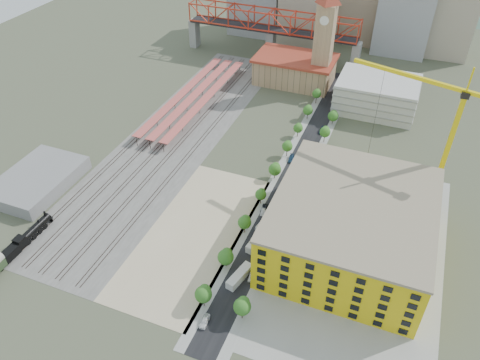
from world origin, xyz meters
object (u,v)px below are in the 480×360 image
at_px(site_trailer_a, 239,276).
at_px(site_trailer_d, 282,193).
at_px(construction_building, 351,226).
at_px(locomotive, 28,236).
at_px(site_trailer_b, 257,241).
at_px(tower_crane, 444,124).
at_px(clock_tower, 325,30).
at_px(car_0, 205,321).
at_px(site_trailer_c, 267,223).

bearing_deg(site_trailer_a, site_trailer_d, 103.89).
distance_m(construction_building, locomotive, 98.02).
bearing_deg(site_trailer_b, site_trailer_a, -79.63).
distance_m(tower_crane, site_trailer_d, 55.40).
height_order(clock_tower, car_0, clock_tower).
bearing_deg(locomotive, site_trailer_d, 36.76).
relative_size(clock_tower, locomotive, 2.38).
height_order(clock_tower, site_trailer_a, clock_tower).
height_order(construction_building, site_trailer_d, construction_building).
bearing_deg(construction_building, site_trailer_d, 147.90).
bearing_deg(site_trailer_a, site_trailer_c, 103.89).
relative_size(site_trailer_a, car_0, 2.09).
distance_m(clock_tower, site_trailer_a, 126.40).
relative_size(tower_crane, site_trailer_c, 4.99).
bearing_deg(car_0, clock_tower, 87.56).
relative_size(locomotive, site_trailer_b, 2.23).
relative_size(construction_building, site_trailer_b, 5.16).
height_order(site_trailer_a, site_trailer_c, site_trailer_c).
xyz_separation_m(clock_tower, tower_crane, (52.63, -69.57, 2.25)).
height_order(locomotive, car_0, locomotive).
xyz_separation_m(tower_crane, car_0, (-47.63, -70.42, -30.15)).
relative_size(construction_building, site_trailer_c, 5.03).
distance_m(clock_tower, site_trailer_c, 103.54).
bearing_deg(locomotive, car_0, -6.34).
bearing_deg(tower_crane, site_trailer_b, -138.99).
bearing_deg(tower_crane, site_trailer_d, -162.45).
distance_m(tower_crane, site_trailer_a, 75.75).
height_order(construction_building, site_trailer_a, construction_building).
distance_m(clock_tower, site_trailer_b, 112.06).
bearing_deg(tower_crane, site_trailer_c, -146.11).
bearing_deg(site_trailer_b, locomotive, -149.18).
relative_size(site_trailer_b, car_0, 2.10).
bearing_deg(clock_tower, site_trailer_c, -85.41).
xyz_separation_m(construction_building, locomotive, (-92.00, -33.00, -7.37)).
relative_size(locomotive, tower_crane, 0.44).
xyz_separation_m(tower_crane, site_trailer_b, (-44.63, -38.81, -29.60)).
height_order(site_trailer_b, car_0, site_trailer_b).
relative_size(clock_tower, site_trailer_a, 5.31).
bearing_deg(tower_crane, clock_tower, 127.11).
bearing_deg(site_trailer_a, site_trailer_b, 103.89).
distance_m(site_trailer_c, car_0, 40.56).
xyz_separation_m(site_trailer_b, site_trailer_d, (0.00, 24.69, -0.03)).
bearing_deg(site_trailer_d, clock_tower, 96.27).
bearing_deg(car_0, site_trailer_d, 82.47).
distance_m(construction_building, site_trailer_a, 35.74).
bearing_deg(locomotive, clock_tower, 66.44).
distance_m(construction_building, site_trailer_c, 27.22).
bearing_deg(site_trailer_c, site_trailer_b, -79.53).
relative_size(site_trailer_a, site_trailer_b, 1.00).
relative_size(tower_crane, car_0, 10.72).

